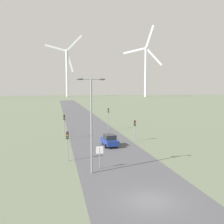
{
  "coord_description": "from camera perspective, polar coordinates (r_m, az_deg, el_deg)",
  "views": [
    {
      "loc": [
        -7.01,
        -18.78,
        8.83
      ],
      "look_at": [
        0.0,
        14.42,
        5.69
      ],
      "focal_mm": 42.0,
      "sensor_mm": 36.0,
      "label": 1
    }
  ],
  "objects": [
    {
      "name": "ground_plane",
      "position": [
        21.9,
        8.24,
        -18.55
      ],
      "size": [
        600.0,
        600.0,
        0.0
      ],
      "primitive_type": "plane",
      "color": "#5B6651"
    },
    {
      "name": "road_surface",
      "position": [
        67.72,
        -5.88,
        -2.23
      ],
      "size": [
        10.0,
        240.0,
        0.01
      ],
      "color": "#47474C",
      "rests_on": "ground"
    },
    {
      "name": "streetlamp",
      "position": [
        26.72,
        -4.53,
        -0.52
      ],
      "size": [
        2.92,
        0.32,
        9.8
      ],
      "color": "gray",
      "rests_on": "ground"
    },
    {
      "name": "stop_sign_near",
      "position": [
        28.91,
        -2.71,
        -8.92
      ],
      "size": [
        0.81,
        0.07,
        2.49
      ],
      "color": "gray",
      "rests_on": "ground"
    },
    {
      "name": "traffic_light_post_near_left",
      "position": [
        32.13,
        -9.68,
        -5.9
      ],
      "size": [
        0.28,
        0.33,
        3.59
      ],
      "color": "gray",
      "rests_on": "ground"
    },
    {
      "name": "traffic_light_post_near_right",
      "position": [
        43.53,
        5.0,
        -3.05
      ],
      "size": [
        0.28,
        0.34,
        3.46
      ],
      "color": "gray",
      "rests_on": "ground"
    },
    {
      "name": "traffic_light_post_mid_left",
      "position": [
        46.02,
        -10.36,
        -1.99
      ],
      "size": [
        0.28,
        0.34,
        4.21
      ],
      "color": "gray",
      "rests_on": "ground"
    },
    {
      "name": "traffic_light_post_mid_right",
      "position": [
        54.83,
        -0.79,
        -0.46
      ],
      "size": [
        0.28,
        0.33,
        4.59
      ],
      "color": "gray",
      "rests_on": "ground"
    },
    {
      "name": "car_approaching",
      "position": [
        39.89,
        -0.54,
        -6.17
      ],
      "size": [
        2.11,
        4.23,
        1.83
      ],
      "color": "navy",
      "rests_on": "ground"
    },
    {
      "name": "wind_turbine_left",
      "position": [
        270.07,
        -9.81,
        9.39
      ],
      "size": [
        36.77,
        3.15,
        61.68
      ],
      "color": "silver",
      "rests_on": "ground"
    },
    {
      "name": "wind_turbine_center",
      "position": [
        256.74,
        7.35,
        9.79
      ],
      "size": [
        35.14,
        13.13,
        67.97
      ],
      "color": "silver",
      "rests_on": "ground"
    }
  ]
}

